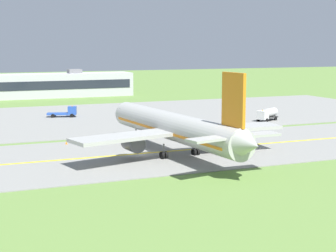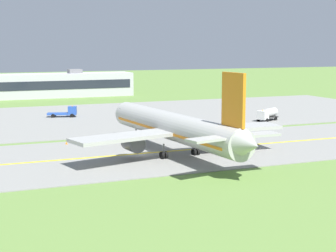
{
  "view_description": "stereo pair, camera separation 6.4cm",
  "coord_description": "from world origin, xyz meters",
  "views": [
    {
      "loc": [
        -25.68,
        -73.15,
        15.91
      ],
      "look_at": [
        4.2,
        -0.3,
        4.0
      ],
      "focal_mm": 57.41,
      "sensor_mm": 36.0,
      "label": 1
    },
    {
      "loc": [
        -25.62,
        -73.18,
        15.91
      ],
      "look_at": [
        4.2,
        -0.3,
        4.0
      ],
      "focal_mm": 57.41,
      "sensor_mm": 36.0,
      "label": 2
    }
  ],
  "objects": [
    {
      "name": "terminal_building",
      "position": [
        -0.67,
        92.95,
        3.64
      ],
      "size": [
        58.52,
        10.02,
        8.43
      ],
      "color": "#B2B2B7",
      "rests_on": "ground"
    },
    {
      "name": "traffic_cone_far_edge",
      "position": [
        -8.61,
        11.55,
        0.3
      ],
      "size": [
        0.44,
        0.44,
        0.6
      ],
      "primitive_type": "cone",
      "color": "orange",
      "rests_on": "ground"
    },
    {
      "name": "taxiway_strip",
      "position": [
        0.0,
        0.0,
        0.05
      ],
      "size": [
        240.0,
        28.0,
        0.1
      ],
      "primitive_type": "cube",
      "color": "gray",
      "rests_on": "ground"
    },
    {
      "name": "taxiway_centreline",
      "position": [
        0.0,
        0.0,
        0.11
      ],
      "size": [
        220.0,
        0.6,
        0.01
      ],
      "primitive_type": "cube",
      "color": "yellow",
      "rests_on": "taxiway_strip"
    },
    {
      "name": "apron_pad",
      "position": [
        10.0,
        42.0,
        0.05
      ],
      "size": [
        140.0,
        52.0,
        0.1
      ],
      "primitive_type": "cube",
      "color": "gray",
      "rests_on": "ground"
    },
    {
      "name": "ground_plane",
      "position": [
        0.0,
        0.0,
        0.0
      ],
      "size": [
        500.0,
        500.0,
        0.0
      ],
      "primitive_type": "plane",
      "color": "olive"
    },
    {
      "name": "traffic_cone_mid_edge",
      "position": [
        -1.9,
        11.46,
        0.3
      ],
      "size": [
        0.44,
        0.44,
        0.6
      ],
      "primitive_type": "cone",
      "color": "orange",
      "rests_on": "ground"
    },
    {
      "name": "service_truck_fuel",
      "position": [
        36.25,
        22.65,
        1.53
      ],
      "size": [
        6.24,
        4.71,
        2.65
      ],
      "color": "silver",
      "rests_on": "ground"
    },
    {
      "name": "airplane_lead",
      "position": [
        4.25,
        -2.78,
        4.13
      ],
      "size": [
        32.36,
        39.66,
        12.7
      ],
      "color": "#ADADA8",
      "rests_on": "ground"
    },
    {
      "name": "service_truck_baggage",
      "position": [
        -1.7,
        44.67,
        1.18
      ],
      "size": [
        6.72,
        3.9,
        2.59
      ],
      "color": "#264CA5",
      "rests_on": "ground"
    }
  ]
}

